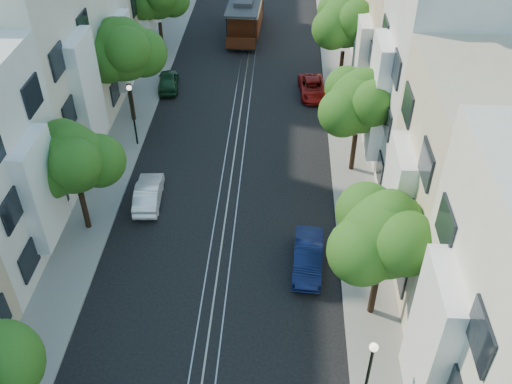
# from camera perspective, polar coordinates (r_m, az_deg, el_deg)

# --- Properties ---
(ground) EXTENTS (200.00, 200.00, 0.00)m
(ground) POSITION_cam_1_polar(r_m,az_deg,el_deg) (41.64, -1.41, 9.05)
(ground) COLOR black
(ground) RESTS_ON ground
(sidewalk_east) EXTENTS (2.50, 80.00, 0.12)m
(sidewalk_east) POSITION_cam_1_polar(r_m,az_deg,el_deg) (41.74, 8.68, 8.77)
(sidewalk_east) COLOR gray
(sidewalk_east) RESTS_ON ground
(sidewalk_west) EXTENTS (2.50, 80.00, 0.12)m
(sidewalk_west) POSITION_cam_1_polar(r_m,az_deg,el_deg) (42.73, -11.29, 9.19)
(sidewalk_west) COLOR gray
(sidewalk_west) RESTS_ON ground
(rail_left) EXTENTS (0.06, 80.00, 0.02)m
(rail_left) POSITION_cam_1_polar(r_m,az_deg,el_deg) (41.68, -2.18, 9.07)
(rail_left) COLOR gray
(rail_left) RESTS_ON ground
(rail_slot) EXTENTS (0.06, 80.00, 0.02)m
(rail_slot) POSITION_cam_1_polar(r_m,az_deg,el_deg) (41.64, -1.42, 9.06)
(rail_slot) COLOR gray
(rail_slot) RESTS_ON ground
(rail_right) EXTENTS (0.06, 80.00, 0.02)m
(rail_right) POSITION_cam_1_polar(r_m,az_deg,el_deg) (41.60, -0.65, 9.04)
(rail_right) COLOR gray
(rail_right) RESTS_ON ground
(lane_line) EXTENTS (0.08, 80.00, 0.01)m
(lane_line) POSITION_cam_1_polar(r_m,az_deg,el_deg) (41.64, -1.41, 9.05)
(lane_line) COLOR tan
(lane_line) RESTS_ON ground
(townhouses_east) EXTENTS (7.75, 72.00, 12.00)m
(townhouses_east) POSITION_cam_1_polar(r_m,az_deg,el_deg) (40.19, 16.18, 14.66)
(townhouses_east) COLOR beige
(townhouses_east) RESTS_ON ground
(townhouses_west) EXTENTS (7.75, 72.00, 11.76)m
(townhouses_west) POSITION_cam_1_polar(r_m,az_deg,el_deg) (41.90, -18.55, 15.01)
(townhouses_west) COLOR silver
(townhouses_west) RESTS_ON ground
(tree_e_b) EXTENTS (4.93, 4.08, 6.68)m
(tree_e_b) POSITION_cam_1_polar(r_m,az_deg,el_deg) (23.66, 12.88, -4.34)
(tree_e_b) COLOR black
(tree_e_b) RESTS_ON ground
(tree_e_c) EXTENTS (4.84, 3.99, 6.52)m
(tree_e_c) POSITION_cam_1_polar(r_m,az_deg,el_deg) (32.59, 10.41, 8.71)
(tree_e_c) COLOR black
(tree_e_c) RESTS_ON ground
(tree_e_d) EXTENTS (5.01, 4.16, 6.85)m
(tree_e_d) POSITION_cam_1_polar(r_m,az_deg,el_deg) (42.35, 9.05, 16.42)
(tree_e_d) COLOR black
(tree_e_d) RESTS_ON ground
(tree_w_b) EXTENTS (4.72, 3.87, 6.27)m
(tree_w_b) POSITION_cam_1_polar(r_m,az_deg,el_deg) (29.12, -17.75, 2.97)
(tree_w_b) COLOR black
(tree_w_b) RESTS_ON ground
(tree_w_c) EXTENTS (5.13, 4.28, 7.09)m
(tree_w_c) POSITION_cam_1_polar(r_m,az_deg,el_deg) (37.88, -13.03, 13.54)
(tree_w_c) COLOR black
(tree_w_c) RESTS_ON ground
(lamp_east) EXTENTS (0.32, 0.32, 4.16)m
(lamp_east) POSITION_cam_1_polar(r_m,az_deg,el_deg) (21.66, 11.26, -16.99)
(lamp_east) COLOR black
(lamp_east) RESTS_ON ground
(lamp_west) EXTENTS (0.32, 0.32, 4.16)m
(lamp_west) POSITION_cam_1_polar(r_m,az_deg,el_deg) (36.11, -12.31, 8.36)
(lamp_west) COLOR black
(lamp_west) RESTS_ON ground
(cable_car) EXTENTS (2.95, 8.55, 3.25)m
(cable_car) POSITION_cam_1_polar(r_m,az_deg,el_deg) (51.79, -1.04, 17.50)
(cable_car) COLOR black
(cable_car) RESTS_ON ground
(parked_car_e_mid) EXTENTS (1.60, 4.04, 1.31)m
(parked_car_e_mid) POSITION_cam_1_polar(r_m,az_deg,el_deg) (28.13, 5.23, -6.45)
(parked_car_e_mid) COLOR #0C163E
(parked_car_e_mid) RESTS_ON ground
(parked_car_e_far) EXTENTS (2.20, 4.19, 1.12)m
(parked_car_e_far) POSITION_cam_1_polar(r_m,az_deg,el_deg) (42.44, 5.67, 10.33)
(parked_car_e_far) COLOR maroon
(parked_car_e_far) RESTS_ON ground
(parked_car_w_mid) EXTENTS (1.60, 3.88, 1.25)m
(parked_car_w_mid) POSITION_cam_1_polar(r_m,az_deg,el_deg) (32.34, -10.71, -0.12)
(parked_car_w_mid) COLOR white
(parked_car_w_mid) RESTS_ON ground
(parked_car_w_far) EXTENTS (1.92, 3.80, 1.24)m
(parked_car_w_far) POSITION_cam_1_polar(r_m,az_deg,el_deg) (43.58, -8.77, 10.94)
(parked_car_w_far) COLOR #16381E
(parked_car_w_far) RESTS_ON ground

